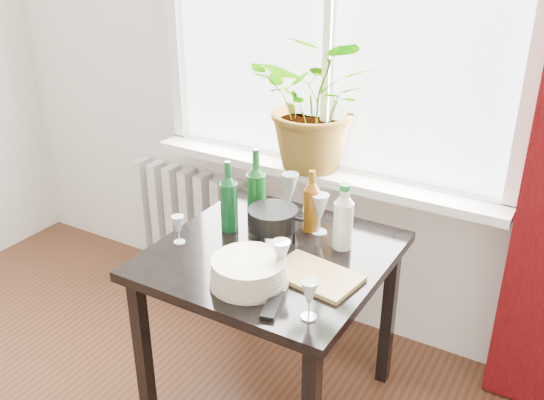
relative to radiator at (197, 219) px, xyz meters
The scene contains 17 objects.
windowsill 0.87m from the radiator, ahead, with size 1.72×0.20×0.04m.
radiator is the anchor object (origin of this frame).
table 1.09m from the radiator, 36.54° to the right, with size 0.85×0.85×0.74m.
potted_plant 1.07m from the radiator, ahead, with size 0.56×0.48×0.62m, color #2C731E.
wine_bottle_left 0.98m from the radiator, 42.58° to the right, with size 0.07×0.07×0.30m, color #0C421B, non-canonical shape.
wine_bottle_right 0.99m from the radiator, 34.66° to the right, with size 0.08×0.08×0.33m, color #0E4916, non-canonical shape.
bottle_amber 1.10m from the radiator, 24.18° to the right, with size 0.06×0.06×0.27m, color brown, non-canonical shape.
cleaning_bottle 1.27m from the radiator, 23.64° to the right, with size 0.07×0.07×0.26m, color silver, non-canonical shape.
wineglass_front_right 1.33m from the radiator, 38.74° to the right, with size 0.07×0.07×0.16m, color silver, non-canonical shape.
wineglass_far_right 1.55m from the radiator, 38.70° to the right, with size 0.06×0.06×0.14m, color silver, non-canonical shape.
wineglass_back_center 1.12m from the radiator, 23.45° to the right, with size 0.07×0.07×0.17m, color #B6BFC4, non-canonical shape.
wineglass_back_left 0.92m from the radiator, 21.55° to the right, with size 0.07×0.07×0.18m, color #B0B5BE, non-canonical shape.
wineglass_front_left 1.00m from the radiator, 56.15° to the right, with size 0.05×0.05×0.12m, color silver, non-canonical shape.
plate_stack 1.30m from the radiator, 43.83° to the right, with size 0.28×0.28×0.09m, color beige.
fondue_pot 1.10m from the radiator, 35.00° to the right, with size 0.22×0.19×0.15m, color black, non-canonical shape.
tv_remote 1.45m from the radiator, 42.24° to the right, with size 0.05×0.16×0.02m, color black.
cutting_board 1.34m from the radiator, 33.49° to the right, with size 0.31×0.20×0.02m, color #A7874B.
Camera 1 is at (1.11, -0.17, 1.90)m, focal length 40.00 mm.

